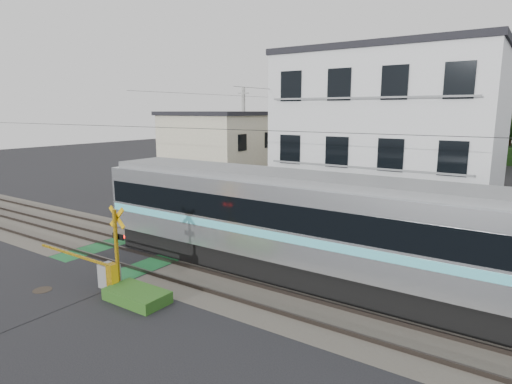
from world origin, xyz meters
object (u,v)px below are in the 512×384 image
Objects in this scene: pedestrian at (370,160)px; manhole_cover at (42,290)px; apartment_block at (391,144)px; crossing_signal_far at (159,212)px; crossing_signal_near at (109,270)px.

manhole_cover is (1.70, -39.07, -0.85)m from pedestrian.
apartment_block is 15.66× the size of manhole_cover.
crossing_signal_far is 30.33m from pedestrian.
crossing_signal_far is at bearing 110.39° from manhole_cover.
pedestrian is at bearing 87.06° from crossing_signal_far.
apartment_block reaches higher than crossing_signal_far.
manhole_cover is (-7.82, -14.61, -4.64)m from apartment_block.
manhole_cover is (3.26, -8.77, -0.70)m from crossing_signal_far.
pedestrian is 39.11m from manhole_cover.
crossing_signal_near is at bearing -54.71° from crossing_signal_far.
crossing_signal_far is at bearing 92.97° from pedestrian.
apartment_block is (5.91, 13.15, 3.94)m from crossing_signal_near.
crossing_signal_far is 7.27× the size of manhole_cover.
apartment_block reaches higher than manhole_cover.
crossing_signal_near is 1.00× the size of crossing_signal_far.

